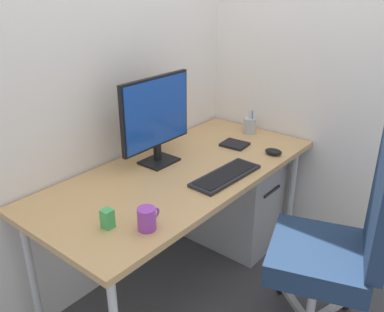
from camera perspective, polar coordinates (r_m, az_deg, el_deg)
name	(u,v)px	position (r m, az deg, el deg)	size (l,w,h in m)	color
ground_plane	(182,284)	(2.57, -1.33, -17.33)	(8.00, 8.00, 0.00)	#4C4C51
wall_back	(121,36)	(2.24, -9.74, 16.03)	(3.08, 0.04, 2.80)	white
wall_side_right	(303,30)	(2.55, 15.06, 16.50)	(0.04, 2.19, 2.80)	white
desk	(181,178)	(2.17, -1.50, -3.12)	(1.62, 0.73, 0.76)	tan
office_chair	(347,229)	(1.98, 20.64, -9.47)	(0.62, 0.61, 1.29)	black
filing_cabinet	(232,196)	(2.77, 5.61, -5.55)	(0.38, 0.57, 0.67)	#B2B5BA
monitor	(156,116)	(2.16, -4.96, 5.54)	(0.47, 0.15, 0.47)	black
keyboard	(226,175)	(2.08, 4.67, -2.70)	(0.42, 0.16, 0.02)	black
mouse	(273,152)	(2.37, 11.19, 0.60)	(0.07, 0.10, 0.04)	black
pen_holder	(249,125)	(2.67, 7.95, 4.21)	(0.08, 0.08, 0.15)	#B2B5BA
notebook	(235,144)	(2.47, 5.91, 1.62)	(0.13, 0.15, 0.02)	black
coffee_mug	(147,219)	(1.66, -6.24, -8.62)	(0.11, 0.07, 0.10)	purple
desk_clamp_accessory	(107,219)	(1.70, -11.61, -8.48)	(0.04, 0.04, 0.08)	#3FAD59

